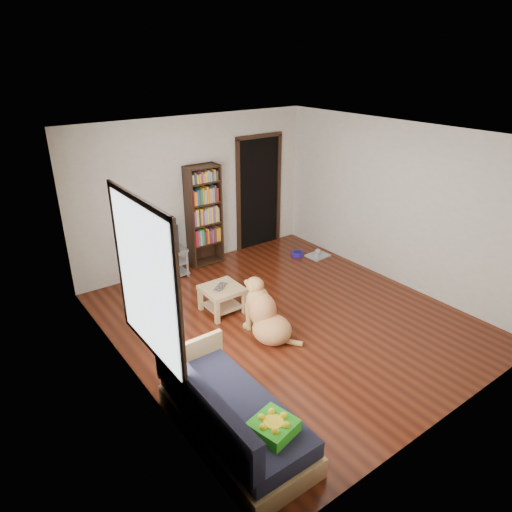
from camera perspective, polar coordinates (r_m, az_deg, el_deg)
ground at (r=6.68m, az=3.75°, el=-7.79°), size 5.00×5.00×0.00m
ceiling at (r=5.75m, az=4.47°, el=14.80°), size 5.00×5.00×0.00m
wall_back at (r=8.05m, az=-7.54°, el=7.89°), size 4.50×0.00×4.50m
wall_front at (r=4.67m, az=24.33°, el=-6.66°), size 4.50×0.00×4.50m
wall_left at (r=5.05m, az=-15.88°, el=-2.98°), size 0.00×5.00×5.00m
wall_right at (r=7.67m, az=17.14°, el=6.18°), size 0.00×5.00×5.00m
green_cushion at (r=4.33m, az=2.19°, el=-20.56°), size 0.43×0.43×0.12m
laptop at (r=6.63m, az=-4.16°, el=-3.95°), size 0.34×0.31×0.02m
dog_bowl at (r=8.65m, az=5.17°, el=0.27°), size 0.22×0.22×0.08m
grey_rag at (r=8.68m, az=7.74°, el=0.06°), size 0.42×0.34×0.03m
window at (r=4.55m, az=-13.65°, el=-3.04°), size 0.03×1.46×1.70m
doorway at (r=8.79m, az=0.35°, el=8.24°), size 1.03×0.05×2.19m
tv_stand at (r=7.83m, az=-11.98°, el=-0.99°), size 0.90×0.45×0.50m
crt_tv at (r=7.66m, az=-12.35°, el=2.27°), size 0.55×0.52×0.58m
bookshelf at (r=8.03m, az=-6.57°, el=5.66°), size 0.60×0.30×1.80m
sofa at (r=4.74m, az=-3.33°, el=-19.40°), size 0.80×1.80×0.80m
coffee_table at (r=6.71m, az=-4.26°, el=-4.84°), size 0.55×0.55×0.40m
dog at (r=6.15m, az=1.17°, el=-7.51°), size 0.54×0.98×0.82m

